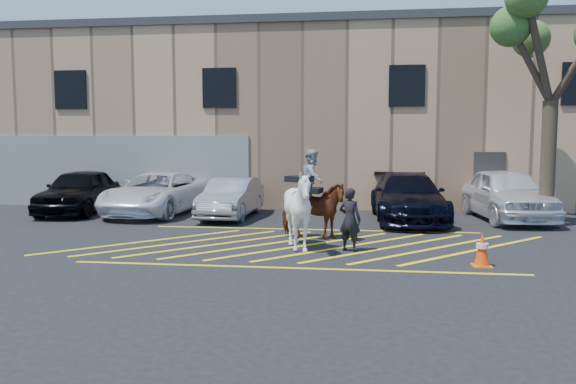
# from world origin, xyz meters

# --- Properties ---
(ground) EXTENTS (90.00, 90.00, 0.00)m
(ground) POSITION_xyz_m (0.00, 0.00, 0.00)
(ground) COLOR black
(ground) RESTS_ON ground
(car_black_suv) EXTENTS (2.31, 4.84, 1.60)m
(car_black_suv) POSITION_xyz_m (-8.69, 4.91, 0.80)
(car_black_suv) COLOR black
(car_black_suv) RESTS_ON ground
(car_white_pickup) EXTENTS (3.00, 5.54, 1.48)m
(car_white_pickup) POSITION_xyz_m (-5.79, 4.97, 0.74)
(car_white_pickup) COLOR white
(car_white_pickup) RESTS_ON ground
(car_silver_sedan) EXTENTS (1.56, 4.13, 1.35)m
(car_silver_sedan) POSITION_xyz_m (-2.99, 4.43, 0.67)
(car_silver_sedan) COLOR gray
(car_silver_sedan) RESTS_ON ground
(car_blue_suv) EXTENTS (2.41, 5.42, 1.55)m
(car_blue_suv) POSITION_xyz_m (2.89, 4.43, 0.77)
(car_blue_suv) COLOR black
(car_blue_suv) RESTS_ON ground
(car_white_suv) EXTENTS (2.49, 5.20, 1.71)m
(car_white_suv) POSITION_xyz_m (6.16, 5.09, 0.86)
(car_white_suv) COLOR white
(car_white_suv) RESTS_ON ground
(handler) EXTENTS (0.66, 0.56, 1.52)m
(handler) POSITION_xyz_m (1.11, -0.86, 0.76)
(handler) COLOR black
(handler) RESTS_ON ground
(warehouse) EXTENTS (32.42, 10.20, 7.30)m
(warehouse) POSITION_xyz_m (-0.01, 11.99, 3.65)
(warehouse) COLOR tan
(warehouse) RESTS_ON ground
(hatching_zone) EXTENTS (12.60, 5.12, 0.01)m
(hatching_zone) POSITION_xyz_m (-0.00, -0.30, 0.01)
(hatching_zone) COLOR yellow
(hatching_zone) RESTS_ON ground
(mounted_bay) EXTENTS (1.93, 1.13, 2.40)m
(mounted_bay) POSITION_xyz_m (0.10, 0.70, 0.97)
(mounted_bay) COLOR #5E2216
(mounted_bay) RESTS_ON ground
(saddled_white) EXTENTS (2.18, 2.27, 1.93)m
(saddled_white) POSITION_xyz_m (-0.09, -0.87, 0.97)
(saddled_white) COLOR white
(saddled_white) RESTS_ON ground
(traffic_cone) EXTENTS (0.40, 0.40, 0.73)m
(traffic_cone) POSITION_xyz_m (3.90, -2.12, 0.37)
(traffic_cone) COLOR orange
(traffic_cone) RESTS_ON ground
(tree) EXTENTS (3.99, 4.37, 7.31)m
(tree) POSITION_xyz_m (6.94, 3.63, 5.69)
(tree) COLOR #443829
(tree) RESTS_ON ground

